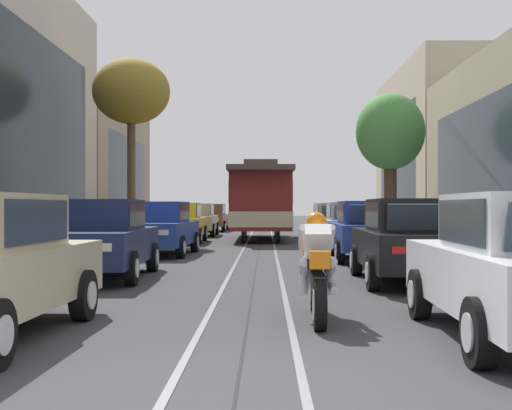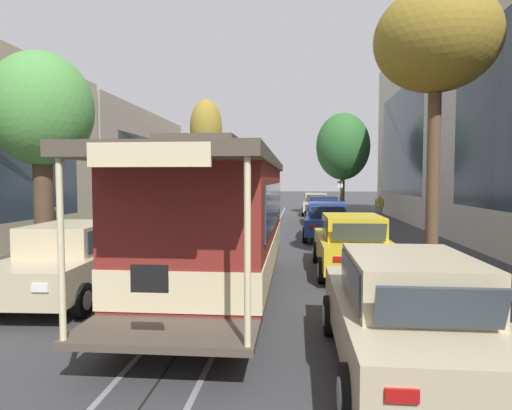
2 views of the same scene
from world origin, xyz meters
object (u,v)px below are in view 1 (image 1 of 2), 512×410
(parked_car_beige_fifth_left, at_px, (197,220))
(parked_car_blue_mid_right, at_px, (368,230))
(parked_car_silver_fourth_right, at_px, (350,225))
(pedestrian_on_left_pavement, at_px, (456,222))
(parked_car_blue_mid_left, at_px, (159,228))
(motorcycle_with_rider, at_px, (317,269))
(parked_car_yellow_fourth_left, at_px, (179,223))
(street_tree_kerb_left_second, at_px, (131,93))
(parked_car_beige_fifth_right, at_px, (333,221))
(parked_car_black_second_right, at_px, (411,240))
(street_tree_kerb_right_second, at_px, (390,134))
(cable_car_trolley, at_px, (261,201))
(parked_car_brown_sixth_left, at_px, (211,217))
(parked_car_navy_second_left, at_px, (99,238))

(parked_car_beige_fifth_left, distance_m, parked_car_blue_mid_right, 16.14)
(parked_car_silver_fourth_right, bearing_deg, pedestrian_on_left_pavement, 0.25)
(parked_car_blue_mid_left, height_order, parked_car_beige_fifth_left, same)
(motorcycle_with_rider, distance_m, pedestrian_on_left_pavement, 16.71)
(parked_car_yellow_fourth_left, bearing_deg, street_tree_kerb_left_second, 169.24)
(parked_car_beige_fifth_left, bearing_deg, parked_car_blue_mid_left, -89.09)
(parked_car_beige_fifth_right, distance_m, motorcycle_with_rider, 21.59)
(parked_car_black_second_right, xyz_separation_m, motorcycle_with_rider, (-2.09, -4.29, -0.15))
(parked_car_blue_mid_right, bearing_deg, parked_car_yellow_fourth_left, 125.45)
(parked_car_yellow_fourth_left, relative_size, parked_car_silver_fourth_right, 1.00)
(parked_car_blue_mid_left, bearing_deg, parked_car_silver_fourth_right, 32.79)
(parked_car_beige_fifth_right, xyz_separation_m, street_tree_kerb_right_second, (2.08, -2.47, 3.55))
(cable_car_trolley, bearing_deg, parked_car_black_second_right, -79.79)
(parked_car_brown_sixth_left, bearing_deg, pedestrian_on_left_pavement, -57.38)
(street_tree_kerb_left_second, bearing_deg, street_tree_kerb_right_second, 1.39)
(parked_car_blue_mid_right, xyz_separation_m, parked_car_beige_fifth_right, (0.20, 11.76, 0.00))
(cable_car_trolley, bearing_deg, motorcycle_with_rider, -87.58)
(parked_car_brown_sixth_left, height_order, pedestrian_on_left_pavement, parked_car_brown_sixth_left)
(motorcycle_with_rider, bearing_deg, parked_car_black_second_right, 64.05)
(parked_car_beige_fifth_left, bearing_deg, pedestrian_on_left_pavement, -41.99)
(parked_car_yellow_fourth_left, bearing_deg, cable_car_trolley, 36.74)
(parked_car_brown_sixth_left, distance_m, motorcycle_with_rider, 31.28)
(pedestrian_on_left_pavement, bearing_deg, street_tree_kerb_left_second, 165.29)
(parked_car_yellow_fourth_left, height_order, cable_car_trolley, cable_car_trolley)
(parked_car_blue_mid_left, distance_m, street_tree_kerb_left_second, 9.11)
(parked_car_yellow_fourth_left, xyz_separation_m, pedestrian_on_left_pavement, (10.13, -2.80, 0.08))
(pedestrian_on_left_pavement, bearing_deg, street_tree_kerb_right_second, 116.28)
(parked_car_brown_sixth_left, height_order, parked_car_black_second_right, same)
(parked_car_blue_mid_right, xyz_separation_m, street_tree_kerb_left_second, (-8.15, 9.03, 5.19))
(street_tree_kerb_left_second, bearing_deg, cable_car_trolley, 21.16)
(parked_car_navy_second_left, distance_m, motorcycle_with_rider, 6.45)
(parked_car_black_second_right, relative_size, street_tree_kerb_left_second, 0.60)
(parked_car_beige_fifth_left, height_order, cable_car_trolley, cable_car_trolley)
(street_tree_kerb_left_second, height_order, street_tree_kerb_right_second, street_tree_kerb_left_second)
(parked_car_yellow_fourth_left, relative_size, pedestrian_on_left_pavement, 2.81)
(parked_car_beige_fifth_right, height_order, street_tree_kerb_left_second, street_tree_kerb_left_second)
(parked_car_yellow_fourth_left, bearing_deg, street_tree_kerb_right_second, 4.27)
(street_tree_kerb_right_second, xyz_separation_m, motorcycle_with_rider, (-4.37, -19.00, -3.70))
(parked_car_navy_second_left, height_order, street_tree_kerb_right_second, street_tree_kerb_right_second)
(parked_car_brown_sixth_left, xyz_separation_m, parked_car_beige_fifth_right, (6.13, -9.57, 0.00))
(parked_car_black_second_right, distance_m, street_tree_kerb_right_second, 15.30)
(parked_car_silver_fourth_right, bearing_deg, motorcycle_with_rider, -98.46)
(parked_car_navy_second_left, distance_m, parked_car_brown_sixth_left, 25.98)
(parked_car_black_second_right, relative_size, street_tree_kerb_right_second, 0.73)
(parked_car_beige_fifth_left, relative_size, parked_car_silver_fourth_right, 1.00)
(street_tree_kerb_left_second, distance_m, motorcycle_with_rider, 20.41)
(parked_car_black_second_right, distance_m, street_tree_kerb_left_second, 17.39)
(parked_car_silver_fourth_right, xyz_separation_m, parked_car_beige_fifth_right, (-0.02, 5.92, 0.00))
(parked_car_navy_second_left, distance_m, parked_car_silver_fourth_right, 12.24)
(parked_car_yellow_fourth_left, relative_size, parked_car_beige_fifth_left, 1.00)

